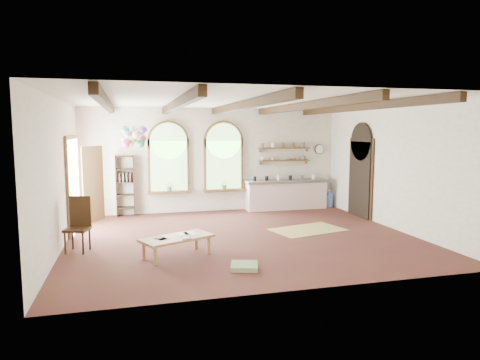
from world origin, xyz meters
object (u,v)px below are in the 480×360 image
object	(u,v)px
balloon_cluster	(134,137)
kitchen_counter	(286,194)
side_chair	(78,236)
coffee_table	(177,239)

from	to	relation	value
balloon_cluster	kitchen_counter	bearing A→B (deg)	10.82
kitchen_counter	balloon_cluster	world-z (taller)	balloon_cluster
side_chair	balloon_cluster	size ratio (longest dim) A/B	1.00
kitchen_counter	balloon_cluster	bearing A→B (deg)	-169.18
coffee_table	side_chair	size ratio (longest dim) A/B	1.37
coffee_table	side_chair	world-z (taller)	side_chair
coffee_table	balloon_cluster	xyz separation A→B (m)	(-0.73, 3.48, 1.98)
kitchen_counter	side_chair	distance (m)	6.90
kitchen_counter	side_chair	size ratio (longest dim) A/B	2.33
coffee_table	side_chair	distance (m)	2.15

